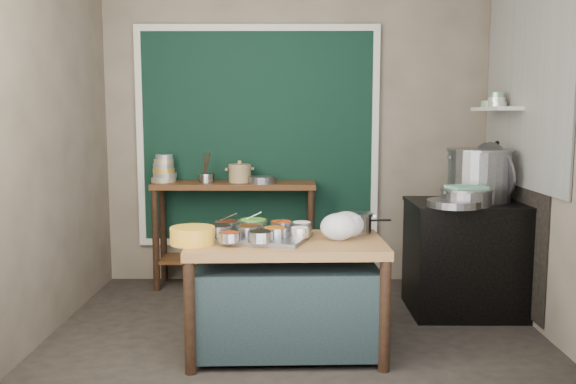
{
  "coord_description": "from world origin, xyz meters",
  "views": [
    {
      "loc": [
        -0.04,
        -4.15,
        1.55
      ],
      "look_at": [
        -0.06,
        0.25,
        0.99
      ],
      "focal_mm": 38.0,
      "sensor_mm": 36.0,
      "label": 1
    }
  ],
  "objects_px": {
    "utensil_cup": "(207,178)",
    "steamer": "(466,197)",
    "stock_pot": "(479,175)",
    "prep_table": "(286,297)",
    "stove_block": "(468,259)",
    "ceramic_crock": "(240,174)",
    "condiment_tray": "(258,237)",
    "yellow_basin": "(193,235)",
    "back_counter": "(235,234)",
    "saucepan": "(353,223)"
  },
  "relations": [
    {
      "from": "condiment_tray",
      "to": "stock_pot",
      "type": "distance_m",
      "value": 1.94
    },
    {
      "from": "prep_table",
      "to": "ceramic_crock",
      "type": "relative_size",
      "value": 5.87
    },
    {
      "from": "yellow_basin",
      "to": "saucepan",
      "type": "height_order",
      "value": "saucepan"
    },
    {
      "from": "prep_table",
      "to": "saucepan",
      "type": "distance_m",
      "value": 0.68
    },
    {
      "from": "prep_table",
      "to": "ceramic_crock",
      "type": "bearing_deg",
      "value": 103.18
    },
    {
      "from": "prep_table",
      "to": "yellow_basin",
      "type": "distance_m",
      "value": 0.73
    },
    {
      "from": "saucepan",
      "to": "stock_pot",
      "type": "height_order",
      "value": "stock_pot"
    },
    {
      "from": "utensil_cup",
      "to": "stock_pot",
      "type": "bearing_deg",
      "value": -15.96
    },
    {
      "from": "saucepan",
      "to": "steamer",
      "type": "xyz_separation_m",
      "value": [
        0.88,
        0.42,
        0.12
      ]
    },
    {
      "from": "condiment_tray",
      "to": "saucepan",
      "type": "height_order",
      "value": "saucepan"
    },
    {
      "from": "back_counter",
      "to": "stove_block",
      "type": "height_order",
      "value": "back_counter"
    },
    {
      "from": "utensil_cup",
      "to": "ceramic_crock",
      "type": "xyz_separation_m",
      "value": [
        0.3,
        0.03,
        0.03
      ]
    },
    {
      "from": "stove_block",
      "to": "saucepan",
      "type": "relative_size",
      "value": 3.43
    },
    {
      "from": "stove_block",
      "to": "ceramic_crock",
      "type": "bearing_deg",
      "value": 158.38
    },
    {
      "from": "stock_pot",
      "to": "steamer",
      "type": "xyz_separation_m",
      "value": [
        -0.17,
        -0.26,
        -0.14
      ]
    },
    {
      "from": "steamer",
      "to": "condiment_tray",
      "type": "bearing_deg",
      "value": -157.36
    },
    {
      "from": "condiment_tray",
      "to": "steamer",
      "type": "distance_m",
      "value": 1.65
    },
    {
      "from": "stock_pot",
      "to": "steamer",
      "type": "distance_m",
      "value": 0.34
    },
    {
      "from": "utensil_cup",
      "to": "stock_pot",
      "type": "height_order",
      "value": "stock_pot"
    },
    {
      "from": "back_counter",
      "to": "stove_block",
      "type": "xyz_separation_m",
      "value": [
        1.9,
        -0.73,
        -0.05
      ]
    },
    {
      "from": "condiment_tray",
      "to": "yellow_basin",
      "type": "bearing_deg",
      "value": -160.87
    },
    {
      "from": "utensil_cup",
      "to": "ceramic_crock",
      "type": "height_order",
      "value": "ceramic_crock"
    },
    {
      "from": "yellow_basin",
      "to": "condiment_tray",
      "type": "bearing_deg",
      "value": 19.13
    },
    {
      "from": "condiment_tray",
      "to": "ceramic_crock",
      "type": "distance_m",
      "value": 1.6
    },
    {
      "from": "stove_block",
      "to": "saucepan",
      "type": "bearing_deg",
      "value": -147.35
    },
    {
      "from": "saucepan",
      "to": "stock_pot",
      "type": "distance_m",
      "value": 1.28
    },
    {
      "from": "yellow_basin",
      "to": "saucepan",
      "type": "distance_m",
      "value": 1.1
    },
    {
      "from": "yellow_basin",
      "to": "utensil_cup",
      "type": "relative_size",
      "value": 2.03
    },
    {
      "from": "condiment_tray",
      "to": "ceramic_crock",
      "type": "bearing_deg",
      "value": 99.06
    },
    {
      "from": "ceramic_crock",
      "to": "stock_pot",
      "type": "distance_m",
      "value": 2.05
    },
    {
      "from": "yellow_basin",
      "to": "utensil_cup",
      "type": "xyz_separation_m",
      "value": [
        -0.14,
        1.67,
        0.19
      ]
    },
    {
      "from": "yellow_basin",
      "to": "utensil_cup",
      "type": "height_order",
      "value": "utensil_cup"
    },
    {
      "from": "utensil_cup",
      "to": "condiment_tray",
      "type": "bearing_deg",
      "value": -70.46
    },
    {
      "from": "prep_table",
      "to": "stove_block",
      "type": "relative_size",
      "value": 1.39
    },
    {
      "from": "utensil_cup",
      "to": "steamer",
      "type": "relative_size",
      "value": 0.35
    },
    {
      "from": "steamer",
      "to": "prep_table",
      "type": "bearing_deg",
      "value": -153.95
    },
    {
      "from": "back_counter",
      "to": "condiment_tray",
      "type": "distance_m",
      "value": 1.61
    },
    {
      "from": "stock_pot",
      "to": "stove_block",
      "type": "bearing_deg",
      "value": -142.31
    },
    {
      "from": "utensil_cup",
      "to": "back_counter",
      "type": "bearing_deg",
      "value": 5.91
    },
    {
      "from": "condiment_tray",
      "to": "steamer",
      "type": "relative_size",
      "value": 1.56
    },
    {
      "from": "back_counter",
      "to": "utensil_cup",
      "type": "xyz_separation_m",
      "value": [
        -0.25,
        -0.03,
        0.52
      ]
    },
    {
      "from": "condiment_tray",
      "to": "utensil_cup",
      "type": "bearing_deg",
      "value": 109.54
    },
    {
      "from": "utensil_cup",
      "to": "steamer",
      "type": "distance_m",
      "value": 2.25
    },
    {
      "from": "stove_block",
      "to": "condiment_tray",
      "type": "bearing_deg",
      "value": -152.62
    },
    {
      "from": "condiment_tray",
      "to": "utensil_cup",
      "type": "relative_size",
      "value": 4.5
    },
    {
      "from": "yellow_basin",
      "to": "saucepan",
      "type": "xyz_separation_m",
      "value": [
        1.04,
        0.35,
        0.02
      ]
    },
    {
      "from": "prep_table",
      "to": "steamer",
      "type": "distance_m",
      "value": 1.59
    },
    {
      "from": "yellow_basin",
      "to": "ceramic_crock",
      "type": "relative_size",
      "value": 1.31
    },
    {
      "from": "prep_table",
      "to": "steamer",
      "type": "xyz_separation_m",
      "value": [
        1.33,
        0.65,
        0.57
      ]
    },
    {
      "from": "condiment_tray",
      "to": "steamer",
      "type": "bearing_deg",
      "value": 22.64
    }
  ]
}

